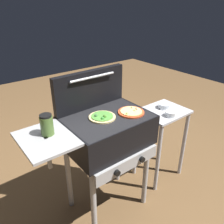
# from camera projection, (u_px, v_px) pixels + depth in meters

# --- Properties ---
(ground_plane) EXTENTS (8.00, 8.00, 0.00)m
(ground_plane) POSITION_uv_depth(u_px,v_px,m) (108.00, 203.00, 2.11)
(ground_plane) COLOR brown
(grill) EXTENTS (0.96, 0.53, 0.90)m
(grill) POSITION_uv_depth(u_px,v_px,m) (106.00, 134.00, 1.76)
(grill) COLOR black
(grill) RESTS_ON ground_plane
(grill_lid_open) EXTENTS (0.63, 0.09, 0.30)m
(grill_lid_open) POSITION_uv_depth(u_px,v_px,m) (90.00, 89.00, 1.79)
(grill_lid_open) COLOR black
(grill_lid_open) RESTS_ON grill
(pizza_veggie) EXTENTS (0.20, 0.20, 0.04)m
(pizza_veggie) POSITION_uv_depth(u_px,v_px,m) (102.00, 117.00, 1.68)
(pizza_veggie) COLOR #E0C17F
(pizza_veggie) RESTS_ON grill
(pizza_cheese) EXTENTS (0.20, 0.20, 0.03)m
(pizza_cheese) POSITION_uv_depth(u_px,v_px,m) (131.00, 112.00, 1.75)
(pizza_cheese) COLOR #C64723
(pizza_cheese) RESTS_ON grill
(sauce_jar) EXTENTS (0.08, 0.08, 0.14)m
(sauce_jar) POSITION_uv_depth(u_px,v_px,m) (47.00, 125.00, 1.45)
(sauce_jar) COLOR #4C6B2D
(sauce_jar) RESTS_ON grill
(prep_table) EXTENTS (0.44, 0.36, 0.75)m
(prep_table) POSITION_uv_depth(u_px,v_px,m) (161.00, 130.00, 2.23)
(prep_table) COLOR #B2B2B7
(prep_table) RESTS_ON ground_plane
(topping_bowl_near) EXTENTS (0.11, 0.11, 0.04)m
(topping_bowl_near) POSITION_uv_depth(u_px,v_px,m) (164.00, 106.00, 2.18)
(topping_bowl_near) COLOR silver
(topping_bowl_near) RESTS_ON prep_table
(topping_bowl_far) EXTENTS (0.09, 0.09, 0.04)m
(topping_bowl_far) POSITION_uv_depth(u_px,v_px,m) (170.00, 114.00, 2.03)
(topping_bowl_far) COLOR silver
(topping_bowl_far) RESTS_ON prep_table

